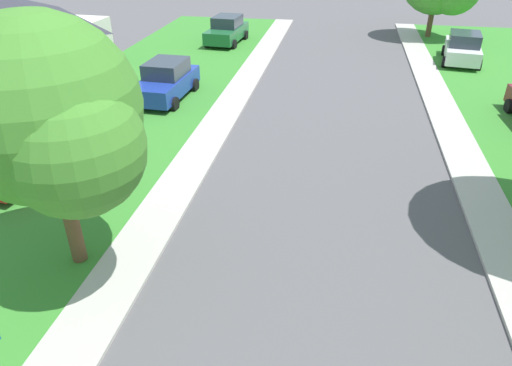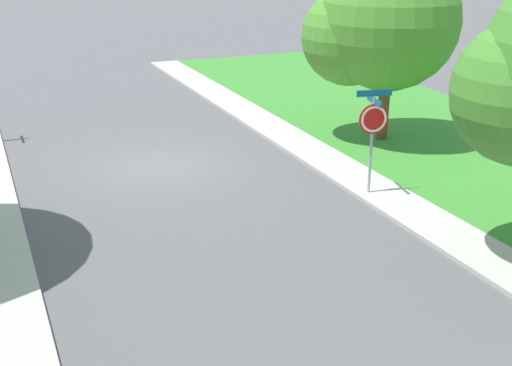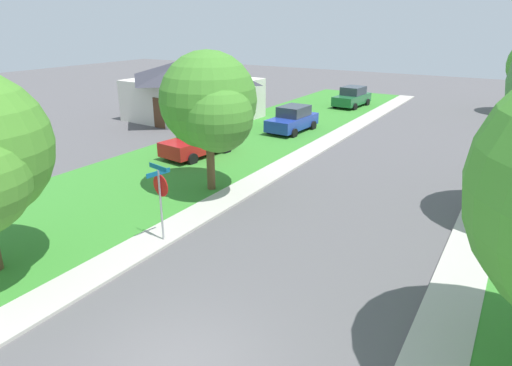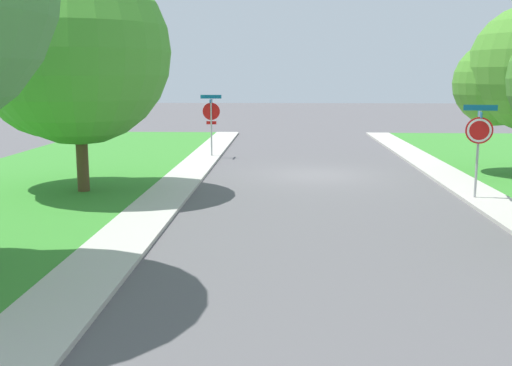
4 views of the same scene
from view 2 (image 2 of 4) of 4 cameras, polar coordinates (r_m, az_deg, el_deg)
name	(u,v)px [view 2 (image 2 of 4)]	position (r m, az deg, el deg)	size (l,w,h in m)	color
ground_plane	(158,166)	(19.86, -8.23, 1.39)	(120.00, 120.00, 0.00)	#565456
stop_sign_far_corner	(373,125)	(17.09, 9.81, 4.82)	(0.91, 0.91, 2.77)	#9E9EA3
tree_corner_large	(379,24)	(21.72, 10.31, 13.00)	(4.68, 4.36, 6.05)	brown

